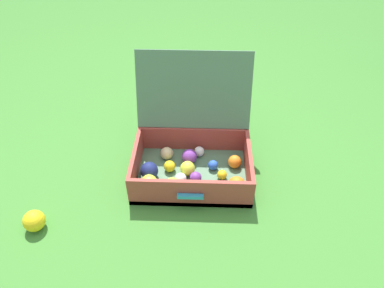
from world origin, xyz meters
The scene contains 3 objects.
ground_plane centered at (0.00, 0.00, 0.00)m, with size 16.00×16.00×0.00m, color #3D7A2D.
open_suitcase centered at (0.09, 0.01, 0.11)m, with size 0.53×0.51×0.50m.
stray_ball_on_grass centered at (-0.53, -0.35, 0.04)m, with size 0.09×0.09×0.09m, color yellow.
Camera 1 is at (0.14, -1.22, 1.23)m, focal length 33.67 mm.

